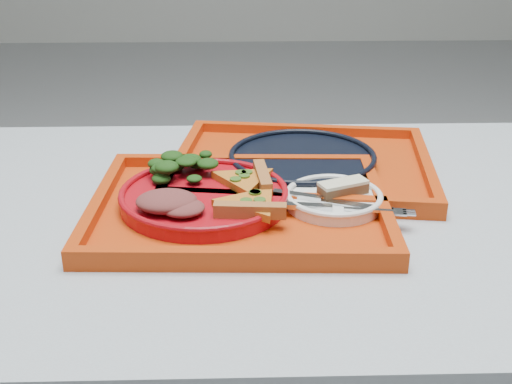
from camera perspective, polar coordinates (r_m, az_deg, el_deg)
table at (r=1.06m, az=5.36°, el=-4.81°), size 1.60×0.80×0.75m
tray_main at (r=0.99m, az=-1.46°, el=-1.57°), size 0.46×0.37×0.01m
tray_far at (r=1.15m, az=4.11°, el=2.15°), size 0.49×0.41×0.01m
dinner_plate at (r=1.00m, az=-4.63°, el=-0.58°), size 0.26×0.26×0.02m
side_plate at (r=1.00m, az=6.89°, el=-0.79°), size 0.15×0.15×0.01m
navy_plate at (r=1.14m, az=4.13°, el=2.80°), size 0.26×0.26×0.02m
pizza_slice_a at (r=0.94m, az=-0.43°, el=-0.84°), size 0.11×0.13×0.02m
pizza_slice_b at (r=1.02m, az=-1.05°, el=1.26°), size 0.13×0.11×0.02m
salad_heap at (r=1.05m, az=-6.59°, el=2.67°), size 0.09×0.08×0.05m
meat_portion at (r=0.94m, az=-7.95°, el=-0.81°), size 0.09×0.07×0.03m
dessert_bar at (r=1.00m, az=7.74°, el=0.39°), size 0.08×0.06×0.02m
knife at (r=0.97m, az=6.72°, el=-0.75°), size 0.18×0.08×0.01m
fork at (r=0.95m, az=7.71°, el=-1.43°), size 0.19×0.05×0.01m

